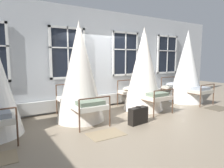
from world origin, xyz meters
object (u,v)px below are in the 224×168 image
(cot_third, at_px, (144,70))
(cot_fourth, at_px, (187,68))
(suitcase_dark, at_px, (138,116))
(cot_second, at_px, (80,73))

(cot_third, bearing_deg, cot_fourth, -90.67)
(cot_third, distance_m, cot_fourth, 2.24)
(cot_fourth, xyz_separation_m, suitcase_dark, (-3.37, -1.14, -1.13))
(cot_second, bearing_deg, suitcase_dark, -134.82)
(suitcase_dark, bearing_deg, cot_second, 127.91)
(cot_second, height_order, cot_third, cot_third)
(cot_second, xyz_separation_m, cot_third, (2.26, -0.03, 0.01))
(cot_fourth, bearing_deg, suitcase_dark, 107.76)
(cot_second, distance_m, cot_fourth, 4.50)
(suitcase_dark, bearing_deg, cot_third, 38.07)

